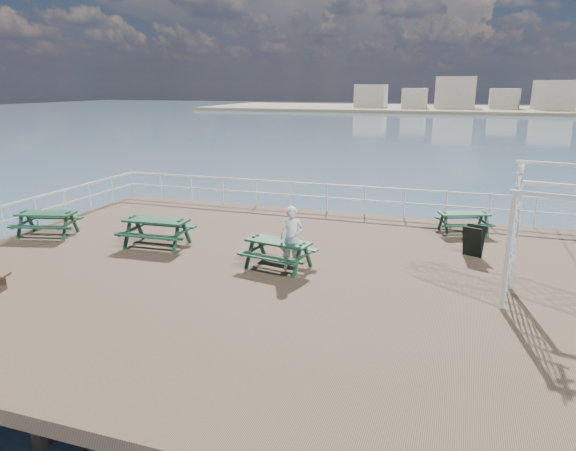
# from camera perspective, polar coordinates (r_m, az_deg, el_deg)

# --- Properties ---
(ground) EXTENTS (18.00, 14.00, 0.30)m
(ground) POSITION_cam_1_polar(r_m,az_deg,el_deg) (13.84, -2.84, -5.45)
(ground) COLOR brown
(ground) RESTS_ON ground
(sea_backdrop) EXTENTS (300.00, 300.00, 9.20)m
(sea_backdrop) POSITION_cam_1_polar(r_m,az_deg,el_deg) (146.39, 22.21, 12.23)
(sea_backdrop) COLOR #435C71
(sea_backdrop) RESTS_ON ground
(railing) EXTENTS (17.77, 13.76, 1.10)m
(railing) POSITION_cam_1_polar(r_m,az_deg,el_deg) (15.86, 0.26, 1.17)
(railing) COLOR silver
(railing) RESTS_ON ground
(picnic_table_a) EXTENTS (2.11, 1.86, 0.88)m
(picnic_table_a) POSITION_cam_1_polar(r_m,az_deg,el_deg) (18.39, -25.24, 0.67)
(picnic_table_a) COLOR #133621
(picnic_table_a) RESTS_ON ground
(picnic_table_b) EXTENTS (2.03, 1.67, 0.95)m
(picnic_table_b) POSITION_cam_1_polar(r_m,az_deg,el_deg) (16.08, -14.40, -0.11)
(picnic_table_b) COLOR #133621
(picnic_table_b) RESTS_ON ground
(picnic_table_c) EXTENTS (1.95, 1.77, 0.78)m
(picnic_table_c) POSITION_cam_1_polar(r_m,az_deg,el_deg) (17.94, 18.96, 0.77)
(picnic_table_c) COLOR #133621
(picnic_table_c) RESTS_ON ground
(picnic_table_d) EXTENTS (1.98, 1.71, 0.85)m
(picnic_table_d) POSITION_cam_1_polar(r_m,az_deg,el_deg) (13.75, -1.08, -2.51)
(picnic_table_d) COLOR #133621
(picnic_table_d) RESTS_ON ground
(trellis_arbor) EXTENTS (2.79, 1.86, 3.20)m
(trellis_arbor) POSITION_cam_1_polar(r_m,az_deg,el_deg) (12.50, 29.02, -2.14)
(trellis_arbor) COLOR silver
(trellis_arbor) RESTS_ON ground
(sandwich_board) EXTENTS (0.66, 0.58, 0.90)m
(sandwich_board) POSITION_cam_1_polar(r_m,az_deg,el_deg) (15.60, 19.90, -1.67)
(sandwich_board) COLOR black
(sandwich_board) RESTS_ON ground
(person) EXTENTS (0.68, 0.50, 1.71)m
(person) POSITION_cam_1_polar(r_m,az_deg,el_deg) (13.52, 0.43, -1.44)
(person) COLOR white
(person) RESTS_ON ground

